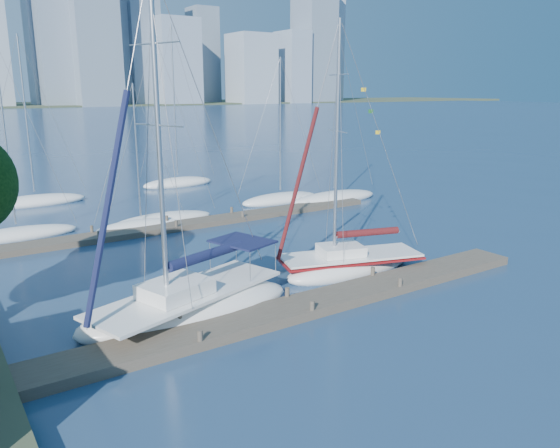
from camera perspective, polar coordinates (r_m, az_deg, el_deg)
ground at (r=23.28m, az=2.02°, el=-9.16°), size 700.00×700.00×0.00m
near_dock at (r=23.20m, az=2.03°, el=-8.71°), size 26.00×2.00×0.40m
far_dock at (r=37.47m, az=-9.84°, el=-0.07°), size 30.00×1.80×0.36m
sailboat_navy at (r=22.74m, az=-9.60°, el=-7.14°), size 9.74×5.71×14.04m
sailboat_maroon at (r=28.11m, az=7.35°, el=-2.88°), size 8.14×4.66×12.82m
bg_boat_0 at (r=37.98m, az=-25.77°, el=-1.00°), size 7.47×4.72×12.32m
bg_boat_1 at (r=37.73m, az=-14.28°, el=-0.15°), size 6.16×2.17×9.78m
bg_boat_2 at (r=38.90m, az=-12.07°, el=0.46°), size 7.46×4.90×12.99m
bg_boat_4 at (r=45.13m, az=0.03°, el=2.62°), size 7.53×3.85×11.90m
bg_boat_5 at (r=45.74m, az=5.69°, el=2.74°), size 8.49×2.52×13.83m
bg_boat_6 at (r=48.35m, az=-24.18°, el=2.18°), size 8.18×4.38×13.53m
bg_boat_7 at (r=53.76m, az=-10.61°, el=4.28°), size 7.37×4.93×15.14m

